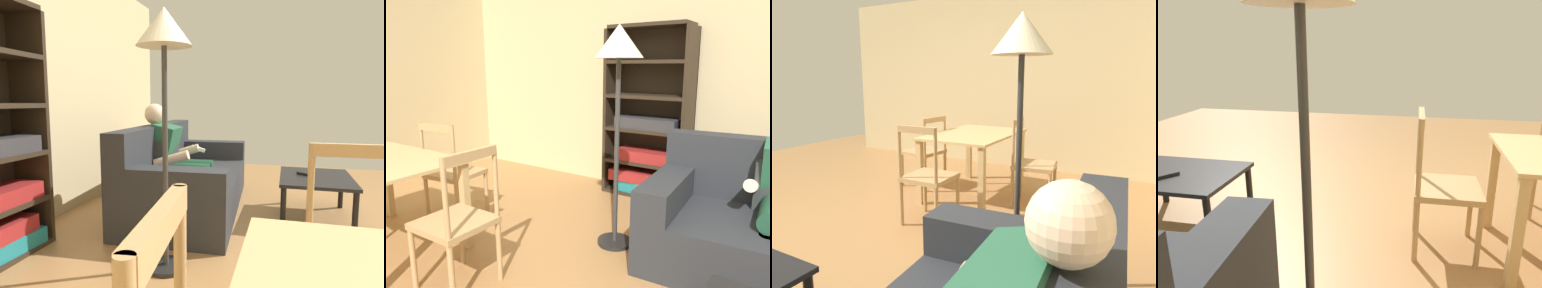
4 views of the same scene
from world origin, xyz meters
TOP-DOWN VIEW (x-y plane):
  - wall_back at (0.00, 2.85)m, footprint 6.17×0.12m
  - bookshelf at (-0.30, 2.61)m, footprint 0.92×0.36m
  - dining_chair_near_wall at (-1.55, 0.99)m, footprint 0.47×0.47m
  - dining_chair_facing_couch at (-0.61, 0.31)m, footprint 0.42×0.42m
  - floor_lamp at (-0.05, 1.38)m, footprint 0.36×0.36m

SIDE VIEW (x-z plane):
  - dining_chair_near_wall at x=-1.55m, z-range -0.02..0.91m
  - dining_chair_facing_couch at x=-0.61m, z-range -0.02..0.92m
  - bookshelf at x=-0.30m, z-range -0.21..1.63m
  - wall_back at x=0.00m, z-range 0.00..2.60m
  - floor_lamp at x=-0.05m, z-range 0.59..2.31m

